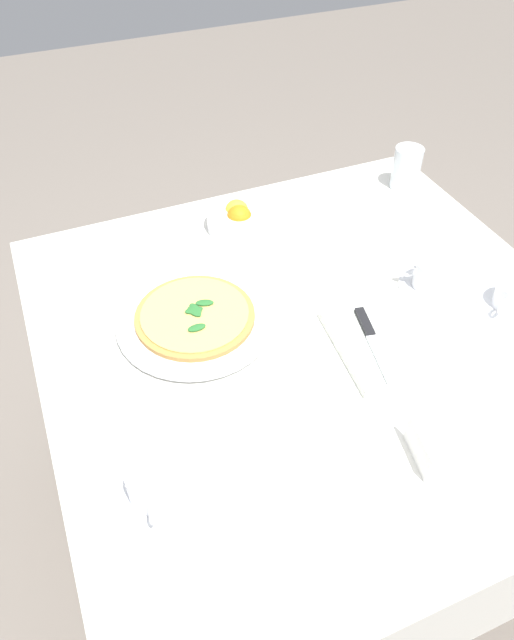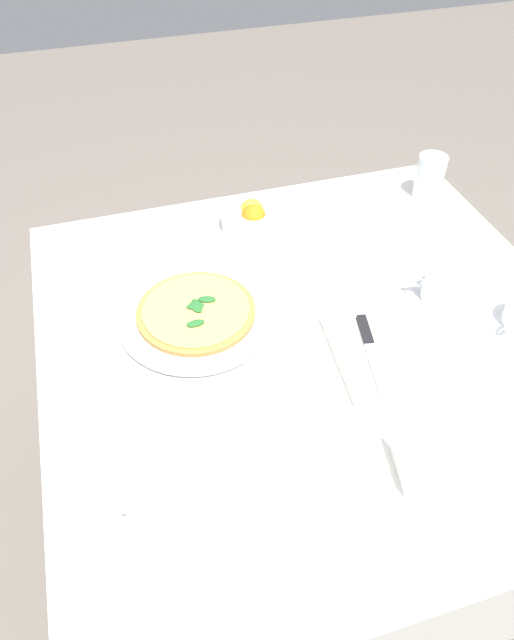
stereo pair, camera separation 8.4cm
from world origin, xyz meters
name	(u,v)px [view 1 (the left image)]	position (x,y,z in m)	size (l,w,h in m)	color
ground_plane	(300,515)	(0.00, 0.00, 0.00)	(8.00, 8.00, 0.00)	slate
dining_table	(314,376)	(0.00, 0.00, 0.62)	(1.07, 1.07, 0.76)	white
pizza_plate	(195,320)	(-0.11, -0.22, 0.77)	(0.31, 0.31, 0.02)	white
pizza	(195,315)	(-0.11, -0.22, 0.78)	(0.24, 0.24, 0.02)	#C68E47
coffee_cup_far_left	(153,485)	(0.22, -0.40, 0.79)	(0.13, 0.13, 0.07)	white
coffee_cup_near_right	(431,276)	(-0.02, 0.28, 0.79)	(0.13, 0.13, 0.07)	white
coffee_cup_left_edge	(513,297)	(0.09, 0.39, 0.79)	(0.13, 0.13, 0.06)	white
water_glass_back_corner	(406,170)	(-0.39, 0.45, 0.81)	(0.07, 0.07, 0.11)	white
napkin_folded	(372,345)	(0.08, 0.07, 0.77)	(0.23, 0.15, 0.02)	white
dinner_knife	(373,341)	(0.09, 0.07, 0.78)	(0.19, 0.06, 0.01)	silver
citrus_bowl	(238,218)	(-0.39, -0.02, 0.79)	(0.15, 0.15, 0.07)	white
menu_card	(418,448)	(0.32, 0.01, 0.79)	(0.09, 0.02, 0.06)	white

